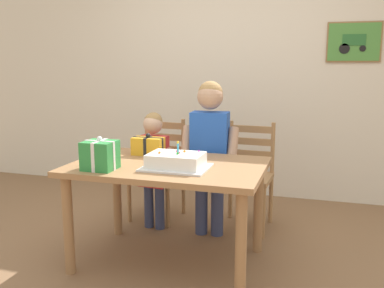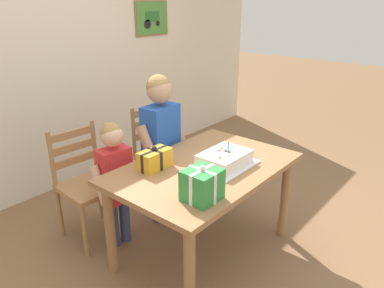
{
  "view_description": "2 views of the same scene",
  "coord_description": "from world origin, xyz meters",
  "px_view_note": "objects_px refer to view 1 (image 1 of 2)",
  "views": [
    {
      "loc": [
        1.01,
        -2.75,
        1.43
      ],
      "look_at": [
        0.17,
        0.01,
        0.89
      ],
      "focal_mm": 40.04,
      "sensor_mm": 36.0,
      "label": 1
    },
    {
      "loc": [
        -1.88,
        -1.47,
        1.85
      ],
      "look_at": [
        0.05,
        0.16,
        0.85
      ],
      "focal_mm": 34.43,
      "sensor_mm": 36.0,
      "label": 2
    }
  ],
  "objects_px": {
    "gift_box_red_large": "(100,155)",
    "child_older": "(210,143)",
    "dining_table": "(168,178)",
    "gift_box_beside_cake": "(148,146)",
    "chair_right": "(247,175)",
    "chair_left": "(159,168)",
    "birthday_cake": "(176,161)",
    "child_younger": "(153,159)"
  },
  "relations": [
    {
      "from": "chair_left",
      "to": "child_older",
      "type": "height_order",
      "value": "child_older"
    },
    {
      "from": "chair_right",
      "to": "child_older",
      "type": "bearing_deg",
      "value": -132.64
    },
    {
      "from": "gift_box_red_large",
      "to": "chair_right",
      "type": "height_order",
      "value": "gift_box_red_large"
    },
    {
      "from": "chair_left",
      "to": "child_older",
      "type": "xyz_separation_m",
      "value": [
        0.57,
        -0.29,
        0.32
      ]
    },
    {
      "from": "birthday_cake",
      "to": "gift_box_beside_cake",
      "type": "height_order",
      "value": "birthday_cake"
    },
    {
      "from": "chair_left",
      "to": "child_older",
      "type": "bearing_deg",
      "value": -27.22
    },
    {
      "from": "dining_table",
      "to": "chair_left",
      "type": "xyz_separation_m",
      "value": [
        -0.42,
        0.87,
        -0.17
      ]
    },
    {
      "from": "dining_table",
      "to": "gift_box_red_large",
      "type": "height_order",
      "value": "gift_box_red_large"
    },
    {
      "from": "gift_box_red_large",
      "to": "child_older",
      "type": "height_order",
      "value": "child_older"
    },
    {
      "from": "dining_table",
      "to": "birthday_cake",
      "type": "height_order",
      "value": "birthday_cake"
    },
    {
      "from": "chair_right",
      "to": "chair_left",
      "type": "bearing_deg",
      "value": -180.0
    },
    {
      "from": "birthday_cake",
      "to": "child_older",
      "type": "distance_m",
      "value": 0.69
    },
    {
      "from": "gift_box_red_large",
      "to": "chair_left",
      "type": "relative_size",
      "value": 0.25
    },
    {
      "from": "gift_box_beside_cake",
      "to": "chair_left",
      "type": "relative_size",
      "value": 0.26
    },
    {
      "from": "chair_right",
      "to": "gift_box_beside_cake",
      "type": "bearing_deg",
      "value": -136.98
    },
    {
      "from": "gift_box_red_large",
      "to": "dining_table",
      "type": "bearing_deg",
      "value": 36.52
    },
    {
      "from": "birthday_cake",
      "to": "child_younger",
      "type": "relative_size",
      "value": 0.43
    },
    {
      "from": "gift_box_red_large",
      "to": "gift_box_beside_cake",
      "type": "xyz_separation_m",
      "value": [
        0.12,
        0.52,
        -0.03
      ]
    },
    {
      "from": "dining_table",
      "to": "child_older",
      "type": "xyz_separation_m",
      "value": [
        0.15,
        0.58,
        0.15
      ]
    },
    {
      "from": "gift_box_beside_cake",
      "to": "child_older",
      "type": "xyz_separation_m",
      "value": [
        0.4,
        0.34,
        -0.02
      ]
    },
    {
      "from": "dining_table",
      "to": "birthday_cake",
      "type": "relative_size",
      "value": 3.06
    },
    {
      "from": "birthday_cake",
      "to": "child_older",
      "type": "xyz_separation_m",
      "value": [
        0.06,
        0.69,
        0.0
      ]
    },
    {
      "from": "dining_table",
      "to": "gift_box_beside_cake",
      "type": "xyz_separation_m",
      "value": [
        -0.25,
        0.24,
        0.17
      ]
    },
    {
      "from": "birthday_cake",
      "to": "child_younger",
      "type": "distance_m",
      "value": 0.83
    },
    {
      "from": "gift_box_beside_cake",
      "to": "chair_right",
      "type": "distance_m",
      "value": 0.98
    },
    {
      "from": "gift_box_red_large",
      "to": "child_older",
      "type": "xyz_separation_m",
      "value": [
        0.53,
        0.86,
        -0.04
      ]
    },
    {
      "from": "dining_table",
      "to": "gift_box_beside_cake",
      "type": "height_order",
      "value": "gift_box_beside_cake"
    },
    {
      "from": "child_younger",
      "to": "chair_right",
      "type": "bearing_deg",
      "value": 20.76
    },
    {
      "from": "child_older",
      "to": "chair_right",
      "type": "bearing_deg",
      "value": 47.36
    },
    {
      "from": "chair_right",
      "to": "child_older",
      "type": "distance_m",
      "value": 0.51
    },
    {
      "from": "gift_box_red_large",
      "to": "child_older",
      "type": "bearing_deg",
      "value": 58.41
    },
    {
      "from": "chair_left",
      "to": "chair_right",
      "type": "height_order",
      "value": "same"
    },
    {
      "from": "gift_box_red_large",
      "to": "chair_right",
      "type": "distance_m",
      "value": 1.45
    },
    {
      "from": "dining_table",
      "to": "chair_right",
      "type": "distance_m",
      "value": 0.98
    },
    {
      "from": "dining_table",
      "to": "child_younger",
      "type": "distance_m",
      "value": 0.68
    },
    {
      "from": "gift_box_red_large",
      "to": "child_older",
      "type": "distance_m",
      "value": 1.01
    },
    {
      "from": "gift_box_beside_cake",
      "to": "child_younger",
      "type": "relative_size",
      "value": 0.24
    },
    {
      "from": "chair_right",
      "to": "child_older",
      "type": "relative_size",
      "value": 0.71
    },
    {
      "from": "child_older",
      "to": "birthday_cake",
      "type": "bearing_deg",
      "value": -94.58
    },
    {
      "from": "child_older",
      "to": "child_younger",
      "type": "height_order",
      "value": "child_older"
    },
    {
      "from": "birthday_cake",
      "to": "dining_table",
      "type": "bearing_deg",
      "value": 132.07
    },
    {
      "from": "child_older",
      "to": "child_younger",
      "type": "distance_m",
      "value": 0.53
    }
  ]
}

